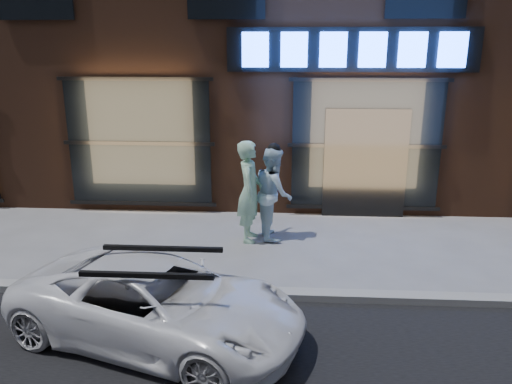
{
  "coord_description": "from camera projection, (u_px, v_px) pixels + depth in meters",
  "views": [
    {
      "loc": [
        -1.72,
        -6.83,
        3.69
      ],
      "look_at": [
        -2.24,
        1.6,
        1.2
      ],
      "focal_mm": 35.0,
      "sensor_mm": 36.0,
      "label": 1
    }
  ],
  "objects": [
    {
      "name": "ground",
      "position": [
        399.0,
        301.0,
        7.48
      ],
      "size": [
        90.0,
        90.0,
        0.0
      ],
      "primitive_type": "plane",
      "color": "slate",
      "rests_on": "ground"
    },
    {
      "name": "man_bowtie",
      "position": [
        250.0,
        191.0,
        9.58
      ],
      "size": [
        0.49,
        0.73,
        1.98
      ],
      "primitive_type": "imported",
      "rotation": [
        0.0,
        0.0,
        1.55
      ],
      "color": "#AAE0B8",
      "rests_on": "ground"
    },
    {
      "name": "curb",
      "position": [
        399.0,
        298.0,
        7.46
      ],
      "size": [
        60.0,
        0.25,
        0.12
      ],
      "primitive_type": "cube",
      "color": "gray",
      "rests_on": "ground"
    },
    {
      "name": "man_cap",
      "position": [
        273.0,
        193.0,
        9.77
      ],
      "size": [
        0.84,
        1.0,
        1.82
      ],
      "primitive_type": "imported",
      "rotation": [
        0.0,
        0.0,
        1.76
      ],
      "color": "white",
      "rests_on": "ground"
    },
    {
      "name": "white_suv",
      "position": [
        158.0,
        303.0,
        6.37
      ],
      "size": [
        4.17,
        2.86,
        1.06
      ],
      "primitive_type": "imported",
      "rotation": [
        0.0,
        0.0,
        1.25
      ],
      "color": "white",
      "rests_on": "ground"
    }
  ]
}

